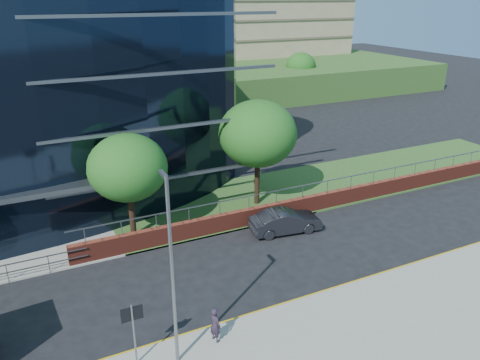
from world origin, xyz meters
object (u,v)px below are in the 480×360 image
streetlight_east (172,268)px  pedestrian (215,325)px  tree_far_d (258,134)px  parked_car (286,221)px  tree_far_c (128,168)px  tree_dist_f (301,65)px  street_sign (133,321)px  tree_dist_e (203,72)px

streetlight_east → pedestrian: streetlight_east is taller
tree_far_d → parked_car: size_ratio=1.67×
tree_far_c → tree_dist_f: bearing=45.0°
street_sign → pedestrian: street_sign is taller
tree_dist_e → streetlight_east: streetlight_east is taller
tree_dist_f → streetlight_east: streetlight_east is taller
tree_far_c → streetlight_east: streetlight_east is taller
parked_car → pedestrian: (-7.84, -7.33, 0.22)m
tree_far_c → tree_dist_e: 35.36m
tree_far_d → tree_dist_f: bearing=53.1°
tree_dist_e → parked_car: bearing=-103.6°
tree_far_c → tree_dist_f: size_ratio=1.08×
parked_car → tree_far_d: bearing=3.7°
tree_dist_e → tree_dist_f: bearing=7.1°
tree_dist_e → tree_dist_f: tree_dist_e is taller
street_sign → tree_far_d: size_ratio=0.38×
tree_far_c → pedestrian: (0.84, -10.76, -3.58)m
parked_car → pedestrian: size_ratio=2.78×
streetlight_east → parked_car: streetlight_east is taller
streetlight_east → tree_dist_e: bearing=66.9°
tree_dist_e → tree_far_c: bearing=-118.7°
tree_far_c → tree_dist_e: same height
tree_dist_e → streetlight_east: bearing=-113.1°
tree_dist_f → parked_car: size_ratio=1.36×
tree_far_d → tree_far_c: bearing=-173.7°
tree_dist_e → streetlight_east: size_ratio=0.81×
street_sign → tree_far_c: bearing=76.7°
tree_far_c → pedestrian: 11.37m
tree_dist_e → tree_dist_f: 16.13m
tree_far_c → parked_car: 10.08m
street_sign → pedestrian: (3.34, -0.17, -1.20)m
tree_far_d → tree_dist_f: tree_far_d is taller
tree_far_d → streetlight_east: size_ratio=0.93×
tree_dist_e → parked_car: size_ratio=1.46×
tree_dist_f → tree_far_d: bearing=-126.9°
tree_far_c → parked_car: tree_far_c is taller
tree_dist_f → pedestrian: (-32.16, -43.76, -3.26)m
tree_far_d → streetlight_east: 15.77m
street_sign → tree_far_d: (11.50, 11.59, 3.04)m
tree_dist_f → parked_car: (-24.32, -36.43, -3.47)m
streetlight_east → parked_car: bearing=38.6°
tree_dist_e → tree_far_d: bearing=-104.9°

